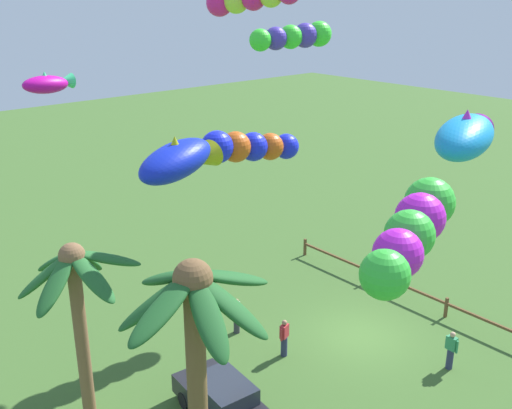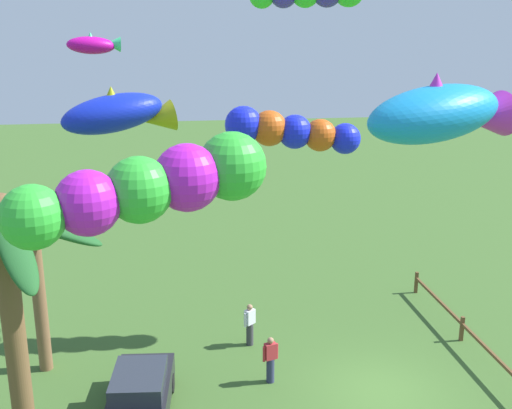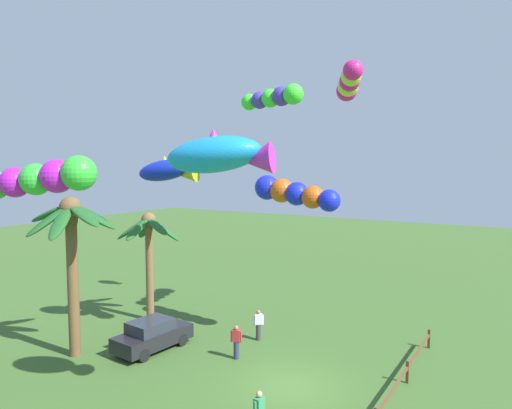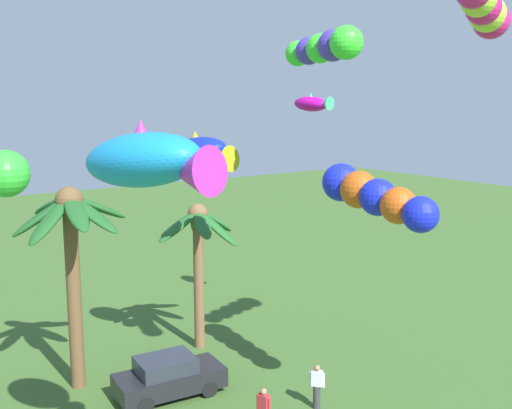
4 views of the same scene
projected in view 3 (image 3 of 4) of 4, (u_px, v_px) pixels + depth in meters
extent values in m
plane|color=#3D6028|center=(290.00, 386.00, 18.77)|extent=(120.00, 120.00, 0.00)
cylinder|color=brown|center=(73.00, 282.00, 21.56)|extent=(0.52, 0.52, 7.10)
ellipsoid|color=#1E5623|center=(89.00, 213.00, 22.25)|extent=(2.31, 0.79, 1.27)
ellipsoid|color=#1E5623|center=(71.00, 218.00, 22.19)|extent=(1.74, 2.05, 1.69)
ellipsoid|color=#1E5623|center=(51.00, 213.00, 21.61)|extent=(1.26, 2.41, 1.15)
ellipsoid|color=#1E5623|center=(49.00, 220.00, 20.66)|extent=(2.23, 1.23, 1.57)
ellipsoid|color=#1E5623|center=(61.00, 222.00, 20.36)|extent=(2.16, 1.58, 1.63)
ellipsoid|color=#1E5623|center=(84.00, 215.00, 20.62)|extent=(0.91, 2.38, 1.14)
ellipsoid|color=#1E5623|center=(93.00, 217.00, 21.28)|extent=(1.69, 2.25, 1.40)
sphere|color=brown|center=(70.00, 207.00, 21.27)|extent=(0.99, 0.99, 0.99)
cylinder|color=brown|center=(150.00, 270.00, 26.67)|extent=(0.44, 0.44, 5.94)
ellipsoid|color=#236028|center=(158.00, 226.00, 27.36)|extent=(2.13, 1.01, 1.40)
ellipsoid|color=#236028|center=(145.00, 228.00, 27.24)|extent=(1.48, 1.97, 1.61)
ellipsoid|color=#236028|center=(133.00, 228.00, 26.49)|extent=(1.55, 2.03, 1.49)
ellipsoid|color=#236028|center=(138.00, 229.00, 25.56)|extent=(2.17, 0.92, 1.29)
ellipsoid|color=#236028|center=(157.00, 226.00, 25.64)|extent=(1.31, 2.27, 1.03)
ellipsoid|color=#236028|center=(164.00, 230.00, 26.58)|extent=(1.67, 1.87, 1.63)
sphere|color=brown|center=(149.00, 219.00, 26.43)|extent=(0.83, 0.83, 0.83)
cube|color=brown|center=(407.00, 372.00, 19.01)|extent=(0.12, 0.12, 0.95)
cube|color=brown|center=(429.00, 339.00, 22.69)|extent=(0.12, 0.12, 0.95)
cube|color=brown|center=(393.00, 389.00, 17.16)|extent=(13.11, 0.09, 0.11)
cube|color=black|center=(153.00, 338.00, 22.50)|extent=(4.04, 2.06, 0.70)
cube|color=#282D38|center=(150.00, 326.00, 22.33)|extent=(2.16, 1.68, 0.56)
cylinder|color=black|center=(161.00, 333.00, 23.96)|extent=(0.61, 0.24, 0.60)
cylinder|color=black|center=(182.00, 340.00, 23.01)|extent=(0.61, 0.24, 0.60)
cylinder|color=black|center=(123.00, 347.00, 22.03)|extent=(0.61, 0.24, 0.60)
cylinder|color=black|center=(144.00, 355.00, 21.09)|extent=(0.61, 0.24, 0.60)
cylinder|color=#2D3351|center=(236.00, 350.00, 21.43)|extent=(0.26, 0.26, 0.84)
cube|color=#B72D33|center=(236.00, 336.00, 21.37)|extent=(0.33, 0.43, 0.54)
sphere|color=#A37556|center=(236.00, 328.00, 21.34)|extent=(0.21, 0.21, 0.21)
cylinder|color=#B72D33|center=(241.00, 337.00, 21.32)|extent=(0.09, 0.09, 0.52)
cylinder|color=#B72D33|center=(232.00, 336.00, 21.43)|extent=(0.09, 0.09, 0.52)
cylinder|color=#38383D|center=(258.00, 332.00, 23.75)|extent=(0.26, 0.26, 0.84)
cube|color=silver|center=(258.00, 319.00, 23.69)|extent=(0.42, 0.44, 0.54)
sphere|color=#A37556|center=(258.00, 312.00, 23.66)|extent=(0.21, 0.21, 0.21)
cylinder|color=silver|center=(263.00, 320.00, 23.73)|extent=(0.09, 0.09, 0.52)
cylinder|color=silver|center=(254.00, 320.00, 23.67)|extent=(0.09, 0.09, 0.52)
cube|color=#338956|center=(259.00, 405.00, 15.14)|extent=(0.39, 0.25, 0.54)
sphere|color=tan|center=(259.00, 394.00, 15.11)|extent=(0.21, 0.21, 0.21)
cylinder|color=#338956|center=(263.00, 404.00, 15.33)|extent=(0.09, 0.09, 0.52)
sphere|color=green|center=(79.00, 173.00, 15.89)|extent=(1.24, 1.24, 1.24)
sphere|color=#BD1BC9|center=(57.00, 176.00, 16.08)|extent=(1.19, 1.19, 1.19)
sphere|color=green|center=(36.00, 179.00, 16.27)|extent=(1.14, 1.14, 1.14)
sphere|color=#BD1BC9|center=(15.00, 182.00, 16.46)|extent=(1.09, 1.09, 1.09)
sphere|color=#E11E7E|center=(347.00, 91.00, 24.99)|extent=(1.15, 1.15, 1.15)
sphere|color=#B7E43A|center=(348.00, 86.00, 24.19)|extent=(1.11, 1.11, 1.11)
sphere|color=#E11E7E|center=(350.00, 81.00, 23.38)|extent=(1.06, 1.06, 1.06)
sphere|color=#B7E43A|center=(351.00, 76.00, 22.58)|extent=(1.02, 1.02, 1.02)
sphere|color=#E11E7E|center=(353.00, 70.00, 21.78)|extent=(0.97, 0.97, 0.97)
ellipsoid|color=#1125C5|center=(165.00, 170.00, 23.28)|extent=(2.12, 3.25, 1.48)
cone|color=#A9AE15|center=(188.00, 174.00, 22.91)|extent=(1.14, 1.23, 1.04)
cone|color=#A9AE15|center=(164.00, 161.00, 23.24)|extent=(0.70, 0.70, 0.59)
ellipsoid|color=#178DD8|center=(214.00, 155.00, 14.98)|extent=(2.54, 3.68, 1.52)
cone|color=#C62BBC|center=(257.00, 159.00, 14.63)|extent=(1.32, 1.39, 1.14)
cone|color=#C62BBC|center=(213.00, 138.00, 14.94)|extent=(0.81, 0.81, 0.66)
ellipsoid|color=#C60D95|center=(220.00, 143.00, 29.14)|extent=(1.12, 1.88, 0.71)
cone|color=#40E388|center=(231.00, 142.00, 28.82)|extent=(0.63, 0.65, 0.58)
cone|color=#40E388|center=(220.00, 139.00, 29.12)|extent=(0.40, 0.40, 0.36)
sphere|color=#1623EF|center=(267.00, 187.00, 24.01)|extent=(1.29, 1.29, 1.29)
sphere|color=#D15415|center=(282.00, 191.00, 23.51)|extent=(1.24, 1.24, 1.24)
sphere|color=#1623EF|center=(297.00, 194.00, 23.02)|extent=(1.19, 1.19, 1.19)
sphere|color=#D15415|center=(313.00, 197.00, 22.52)|extent=(1.14, 1.14, 1.14)
sphere|color=#1623EF|center=(329.00, 201.00, 22.02)|extent=(1.09, 1.09, 1.09)
sphere|color=#39E62E|center=(293.00, 94.00, 20.01)|extent=(0.91, 0.91, 0.91)
sphere|color=#4531AD|center=(282.00, 96.00, 20.42)|extent=(0.88, 0.88, 0.88)
sphere|color=#39E62E|center=(270.00, 98.00, 20.84)|extent=(0.84, 0.84, 0.84)
sphere|color=#4531AD|center=(260.00, 100.00, 21.25)|extent=(0.80, 0.80, 0.80)
sphere|color=#39E62E|center=(249.00, 102.00, 21.67)|extent=(0.77, 0.77, 0.77)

